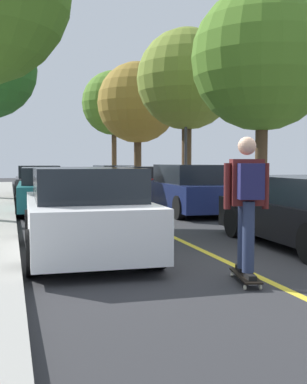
{
  "coord_description": "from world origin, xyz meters",
  "views": [
    {
      "loc": [
        -3.18,
        -6.39,
        1.55
      ],
      "look_at": [
        -0.05,
        4.26,
        0.85
      ],
      "focal_mm": 45.72,
      "sensor_mm": 36.0,
      "label": 1
    }
  ],
  "objects_px": {
    "parked_car_right_far": "(143,183)",
    "street_tree_right_near": "(187,80)",
    "parked_car_left_near": "(50,190)",
    "parked_car_left_far": "(39,182)",
    "parked_car_right_farthest": "(113,178)",
    "street_tree_right_nearest": "(263,59)",
    "street_tree_right_farthest": "(114,103)",
    "streetlamp": "(186,115)",
    "parked_car_left_nearest": "(85,212)",
    "skateboarder": "(247,197)",
    "skateboard": "(245,276)",
    "parked_car_right_near": "(190,190)",
    "street_tree_right_far": "(138,103)"
  },
  "relations": [
    {
      "from": "parked_car_left_near",
      "to": "skateboard",
      "type": "height_order",
      "value": "parked_car_left_near"
    },
    {
      "from": "parked_car_right_far",
      "to": "parked_car_right_farthest",
      "type": "distance_m",
      "value": 6.01
    },
    {
      "from": "parked_car_left_near",
      "to": "street_tree_right_farthest",
      "type": "height_order",
      "value": "street_tree_right_farthest"
    },
    {
      "from": "street_tree_right_far",
      "to": "skateboard",
      "type": "distance_m",
      "value": 22.9
    },
    {
      "from": "parked_car_right_farthest",
      "to": "skateboard",
      "type": "xyz_separation_m",
      "value": [
        -2.32,
        -19.63,
        -0.58
      ]
    },
    {
      "from": "parked_car_right_farthest",
      "to": "skateboard",
      "type": "height_order",
      "value": "parked_car_right_farthest"
    },
    {
      "from": "street_tree_right_far",
      "to": "streetlamp",
      "type": "height_order",
      "value": "street_tree_right_far"
    },
    {
      "from": "parked_car_right_far",
      "to": "skateboard",
      "type": "xyz_separation_m",
      "value": [
        -2.32,
        -13.62,
        -0.59
      ]
    },
    {
      "from": "parked_car_right_farthest",
      "to": "street_tree_right_nearest",
      "type": "distance_m",
      "value": 12.95
    },
    {
      "from": "parked_car_left_nearest",
      "to": "parked_car_left_far",
      "type": "relative_size",
      "value": 1.0
    },
    {
      "from": "street_tree_right_nearest",
      "to": "street_tree_right_farthest",
      "type": "distance_m",
      "value": 21.27
    },
    {
      "from": "parked_car_right_farthest",
      "to": "street_tree_right_near",
      "type": "bearing_deg",
      "value": -71.43
    },
    {
      "from": "skateboard",
      "to": "parked_car_left_near",
      "type": "bearing_deg",
      "value": 100.0
    },
    {
      "from": "parked_car_left_nearest",
      "to": "street_tree_right_far",
      "type": "bearing_deg",
      "value": 72.97
    },
    {
      "from": "parked_car_right_farthest",
      "to": "skateboarder",
      "type": "distance_m",
      "value": 19.81
    },
    {
      "from": "parked_car_left_nearest",
      "to": "parked_car_right_near",
      "type": "height_order",
      "value": "same"
    },
    {
      "from": "street_tree_right_nearest",
      "to": "skateboarder",
      "type": "xyz_separation_m",
      "value": [
        -4.29,
        -7.45,
        -3.41
      ]
    },
    {
      "from": "parked_car_left_near",
      "to": "streetlamp",
      "type": "distance_m",
      "value": 7.41
    },
    {
      "from": "street_tree_right_far",
      "to": "skateboard",
      "type": "height_order",
      "value": "street_tree_right_far"
    },
    {
      "from": "street_tree_right_farthest",
      "to": "street_tree_right_far",
      "type": "bearing_deg",
      "value": -90.0
    },
    {
      "from": "parked_car_right_near",
      "to": "parked_car_left_near",
      "type": "bearing_deg",
      "value": 160.71
    },
    {
      "from": "parked_car_right_far",
      "to": "street_tree_right_far",
      "type": "bearing_deg",
      "value": 76.8
    },
    {
      "from": "street_tree_right_nearest",
      "to": "street_tree_right_far",
      "type": "height_order",
      "value": "street_tree_right_far"
    },
    {
      "from": "street_tree_right_nearest",
      "to": "skateboard",
      "type": "bearing_deg",
      "value": -120.0
    },
    {
      "from": "parked_car_left_near",
      "to": "parked_car_left_far",
      "type": "relative_size",
      "value": 1.07
    },
    {
      "from": "parked_car_left_far",
      "to": "skateboarder",
      "type": "height_order",
      "value": "skateboarder"
    },
    {
      "from": "street_tree_right_nearest",
      "to": "skateboard",
      "type": "relative_size",
      "value": 7.48
    },
    {
      "from": "parked_car_left_nearest",
      "to": "street_tree_right_far",
      "type": "height_order",
      "value": "street_tree_right_far"
    },
    {
      "from": "street_tree_right_nearest",
      "to": "street_tree_right_far",
      "type": "xyz_separation_m",
      "value": [
        0.0,
        14.56,
        0.39
      ]
    },
    {
      "from": "parked_car_right_far",
      "to": "street_tree_right_near",
      "type": "distance_m",
      "value": 4.69
    },
    {
      "from": "parked_car_left_near",
      "to": "skateboarder",
      "type": "distance_m",
      "value": 9.77
    },
    {
      "from": "street_tree_right_far",
      "to": "street_tree_right_nearest",
      "type": "bearing_deg",
      "value": -90.0
    },
    {
      "from": "street_tree_right_farthest",
      "to": "skateboard",
      "type": "bearing_deg",
      "value": -98.5
    },
    {
      "from": "parked_car_right_far",
      "to": "street_tree_right_near",
      "type": "bearing_deg",
      "value": 5.06
    },
    {
      "from": "parked_car_left_far",
      "to": "parked_car_right_farthest",
      "type": "bearing_deg",
      "value": 42.71
    },
    {
      "from": "parked_car_left_nearest",
      "to": "street_tree_right_far",
      "type": "xyz_separation_m",
      "value": [
        5.97,
        19.51,
        4.2
      ]
    },
    {
      "from": "parked_car_left_nearest",
      "to": "parked_car_right_farthest",
      "type": "height_order",
      "value": "parked_car_left_nearest"
    },
    {
      "from": "street_tree_right_near",
      "to": "street_tree_right_far",
      "type": "bearing_deg",
      "value": 90.0
    },
    {
      "from": "parked_car_right_near",
      "to": "streetlamp",
      "type": "relative_size",
      "value": 0.81
    },
    {
      "from": "parked_car_left_far",
      "to": "skateboard",
      "type": "relative_size",
      "value": 4.86
    },
    {
      "from": "street_tree_right_near",
      "to": "skateboard",
      "type": "height_order",
      "value": "street_tree_right_near"
    },
    {
      "from": "parked_car_right_farthest",
      "to": "skateboarder",
      "type": "relative_size",
      "value": 2.65
    },
    {
      "from": "parked_car_left_nearest",
      "to": "skateboarder",
      "type": "xyz_separation_m",
      "value": [
        1.68,
        -2.5,
        0.4
      ]
    },
    {
      "from": "street_tree_right_near",
      "to": "street_tree_right_farthest",
      "type": "xyz_separation_m",
      "value": [
        0.0,
        14.86,
        0.71
      ]
    },
    {
      "from": "street_tree_right_nearest",
      "to": "parked_car_left_near",
      "type": "bearing_deg",
      "value": 160.15
    },
    {
      "from": "parked_car_left_near",
      "to": "street_tree_right_nearest",
      "type": "height_order",
      "value": "street_tree_right_nearest"
    },
    {
      "from": "parked_car_right_near",
      "to": "street_tree_right_nearest",
      "type": "bearing_deg",
      "value": -20.97
    },
    {
      "from": "parked_car_right_far",
      "to": "street_tree_right_farthest",
      "type": "distance_m",
      "value": 15.96
    },
    {
      "from": "street_tree_right_far",
      "to": "skateboard",
      "type": "relative_size",
      "value": 8.19
    },
    {
      "from": "parked_car_left_near",
      "to": "parked_car_right_near",
      "type": "distance_m",
      "value": 4.25
    }
  ]
}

